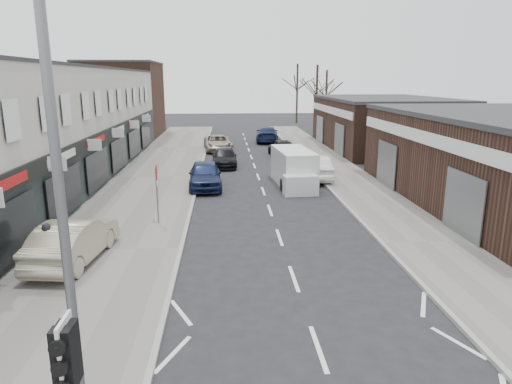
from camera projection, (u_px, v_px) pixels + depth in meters
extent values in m
cube|color=slate|center=(156.00, 177.00, 29.97)|extent=(5.50, 64.00, 0.12)
cube|color=slate|center=(343.00, 175.00, 30.80)|extent=(3.50, 64.00, 0.12)
cube|color=beige|center=(28.00, 129.00, 26.25)|extent=(8.00, 41.00, 7.10)
cube|color=#462B1E|center=(123.00, 101.00, 50.83)|extent=(8.00, 10.00, 8.00)
cube|color=#3D271B|center=(383.00, 124.00, 42.33)|extent=(10.00, 16.00, 4.50)
cube|color=silver|center=(67.00, 355.00, 6.26)|extent=(0.05, 0.55, 1.10)
cube|color=black|center=(64.00, 361.00, 6.14)|extent=(0.28, 0.22, 0.95)
cube|color=black|center=(70.00, 350.00, 6.37)|extent=(0.26, 0.20, 0.90)
cylinder|color=slate|center=(63.00, 228.00, 7.05)|extent=(0.16, 0.16, 8.00)
cylinder|color=slate|center=(157.00, 195.00, 20.07)|extent=(0.07, 0.07, 2.50)
cube|color=white|center=(158.00, 182.00, 19.93)|extent=(0.04, 0.45, 0.25)
cube|color=silver|center=(293.00, 167.00, 28.09)|extent=(2.34, 4.89, 2.17)
cube|color=silver|center=(301.00, 185.00, 25.52)|extent=(1.97, 0.98, 1.14)
cylinder|color=black|center=(282.00, 185.00, 26.60)|extent=(0.23, 0.72, 0.72)
cylinder|color=black|center=(312.00, 184.00, 26.71)|extent=(0.23, 0.72, 0.72)
cylinder|color=black|center=(276.00, 173.00, 29.82)|extent=(0.23, 0.72, 0.72)
cylinder|color=black|center=(303.00, 173.00, 29.93)|extent=(0.23, 0.72, 0.72)
imported|color=#A7A086|center=(73.00, 240.00, 15.91)|extent=(2.17, 4.80, 1.53)
imported|color=black|center=(49.00, 247.00, 15.03)|extent=(0.70, 0.55, 1.68)
imported|color=#151F41|center=(205.00, 175.00, 27.19)|extent=(2.11, 4.78, 1.60)
imported|color=black|center=(224.00, 158.00, 33.99)|extent=(1.84, 4.50, 1.30)
imported|color=#A59884|center=(218.00, 143.00, 41.31)|extent=(2.77, 5.26, 1.41)
imported|color=silver|center=(313.00, 167.00, 29.57)|extent=(1.73, 4.83, 1.59)
imported|color=black|center=(282.00, 148.00, 38.33)|extent=(2.19, 4.53, 1.49)
imported|color=#131D3D|center=(267.00, 134.00, 47.17)|extent=(2.73, 5.65, 1.58)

